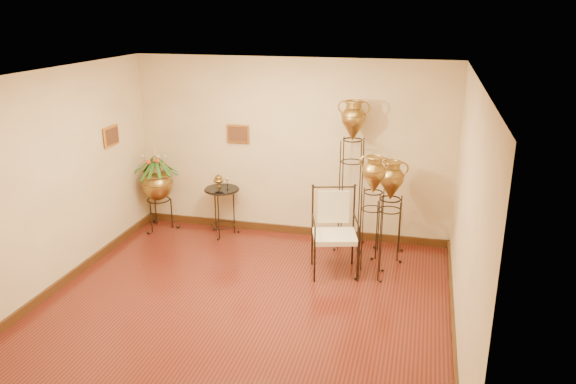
% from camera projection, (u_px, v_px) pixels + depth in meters
% --- Properties ---
extents(ground, '(5.00, 5.00, 0.00)m').
position_uv_depth(ground, '(242.00, 308.00, 6.86)').
color(ground, maroon).
rests_on(ground, ground).
extents(room_shell, '(5.02, 5.02, 2.81)m').
position_uv_depth(room_shell, '(238.00, 172.00, 6.32)').
color(room_shell, beige).
rests_on(room_shell, ground).
extents(amphora_tall, '(0.58, 0.58, 2.27)m').
position_uv_depth(amphora_tall, '(351.00, 174.00, 8.24)').
color(amphora_tall, black).
rests_on(amphora_tall, ground).
extents(amphora_mid, '(0.38, 0.38, 1.71)m').
position_uv_depth(amphora_mid, '(372.00, 216.00, 7.42)').
color(amphora_mid, black).
rests_on(amphora_mid, ground).
extents(amphora_short, '(0.58, 0.58, 1.48)m').
position_uv_depth(amphora_short, '(390.00, 209.00, 8.08)').
color(amphora_short, black).
rests_on(amphora_short, ground).
extents(planter_urn, '(0.94, 0.94, 1.46)m').
position_uv_depth(planter_urn, '(157.00, 181.00, 9.08)').
color(planter_urn, black).
rests_on(planter_urn, ground).
extents(armchair, '(0.80, 0.77, 1.18)m').
position_uv_depth(armchair, '(335.00, 233.00, 7.59)').
color(armchair, black).
rests_on(armchair, ground).
extents(side_table, '(0.55, 0.55, 0.99)m').
position_uv_depth(side_table, '(223.00, 211.00, 8.95)').
color(side_table, black).
rests_on(side_table, ground).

